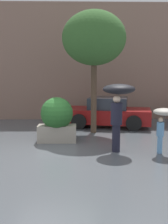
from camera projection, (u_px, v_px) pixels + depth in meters
The scene contains 7 objects.
ground_plane at pixel (56, 153), 8.62m from camera, with size 40.00×40.00×0.00m, color #51565B.
building_facade at pixel (64, 62), 14.63m from camera, with size 18.00×0.30×6.00m.
planter_box at pixel (57, 119), 9.96m from camera, with size 1.36×1.15×1.60m.
person_adult at pixel (118, 99), 8.68m from camera, with size 1.01×1.01×2.11m.
person_child at pixel (163, 118), 8.44m from camera, with size 0.67×0.67×1.40m.
parked_car_near at pixel (108, 113), 12.87m from camera, with size 4.10×2.54×1.34m.
street_tree at pixel (94, 39), 11.09m from camera, with size 2.54×2.54×4.89m.
Camera 1 is at (0.66, -8.38, 2.46)m, focal length 45.00 mm.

